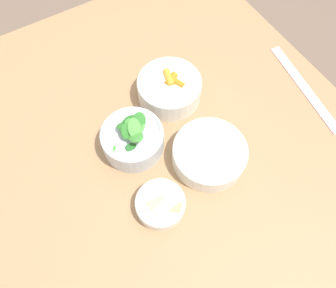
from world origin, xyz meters
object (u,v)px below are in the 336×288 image
(bowl_cookies, at_px, (161,204))
(ruler, at_px, (304,87))
(bowl_carrots, at_px, (169,88))
(bowl_greens, at_px, (133,138))
(bowl_beans_hotdog, at_px, (209,154))

(bowl_cookies, height_order, ruler, bowl_cookies)
(bowl_carrots, relative_size, bowl_cookies, 1.49)
(bowl_greens, bearing_deg, ruler, 80.27)
(bowl_carrots, bearing_deg, bowl_greens, -60.96)
(bowl_beans_hotdog, bearing_deg, ruler, 96.93)
(bowl_beans_hotdog, distance_m, bowl_cookies, 0.17)
(bowl_greens, distance_m, bowl_cookies, 0.18)
(bowl_beans_hotdog, xyz_separation_m, ruler, (-0.04, 0.36, -0.03))
(bowl_carrots, relative_size, bowl_beans_hotdog, 0.95)
(bowl_greens, bearing_deg, bowl_cookies, -7.52)
(bowl_beans_hotdog, relative_size, bowl_cookies, 1.58)
(bowl_carrots, xyz_separation_m, bowl_beans_hotdog, (0.22, -0.02, -0.01))
(bowl_greens, xyz_separation_m, bowl_cookies, (0.18, -0.02, -0.02))
(bowl_greens, height_order, bowl_cookies, bowl_greens)
(bowl_carrots, height_order, ruler, bowl_carrots)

